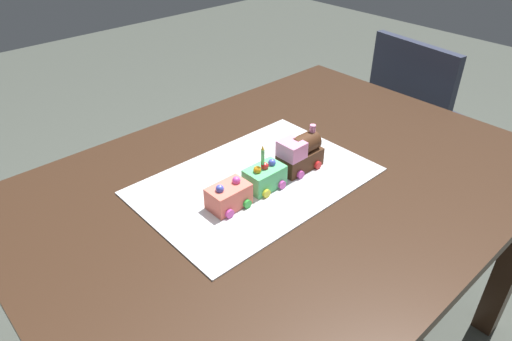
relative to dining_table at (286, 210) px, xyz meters
The scene contains 7 objects.
dining_table is the anchor object (origin of this frame).
chair 1.06m from the dining_table, behind, with size 0.45×0.45×0.86m.
cake_board 0.14m from the dining_table, 32.07° to the right, with size 0.60×0.40×0.00m, color silver.
cake_locomotive 0.17m from the dining_table, behind, with size 0.14×0.08×0.12m.
cake_car_flatbed_mint_green 0.16m from the dining_table, ahead, with size 0.10×0.08×0.07m.
cake_car_caboose_coral 0.24m from the dining_table, ahead, with size 0.10×0.08×0.07m.
birthday_candle 0.22m from the dining_table, ahead, with size 0.01×0.01×0.05m.
Camera 1 is at (0.73, 0.68, 1.42)m, focal length 32.01 mm.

